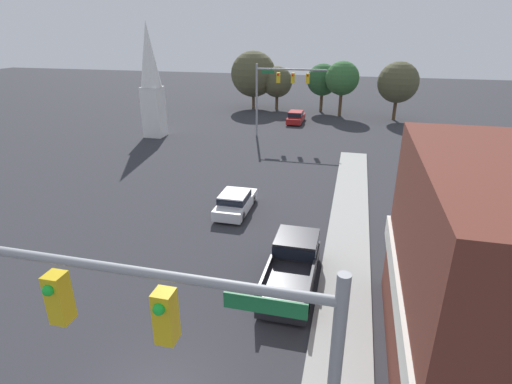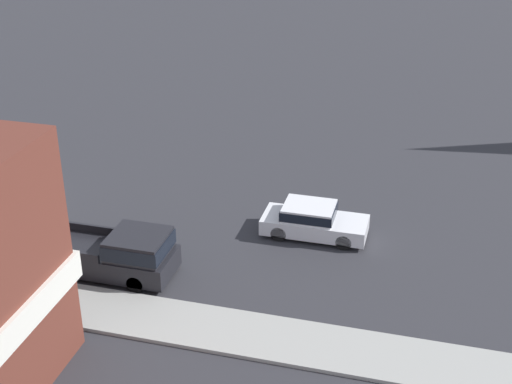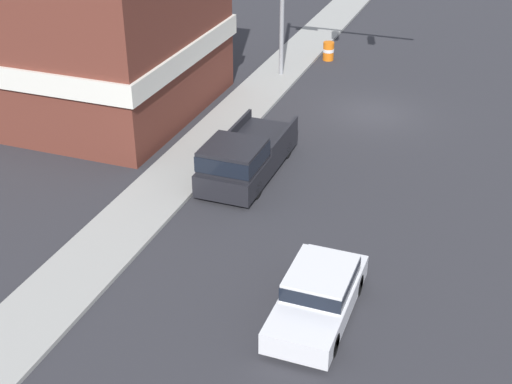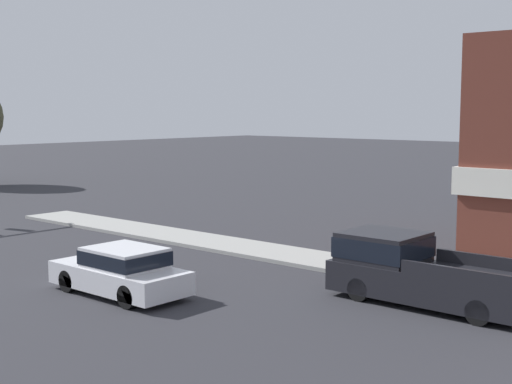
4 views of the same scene
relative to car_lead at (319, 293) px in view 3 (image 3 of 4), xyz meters
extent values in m
plane|color=#2D2D33|center=(1.67, -14.71, -0.74)|extent=(200.00, 200.00, 0.00)
cube|color=#9E9E99|center=(7.37, -14.71, -0.67)|extent=(2.40, 60.00, 0.14)
cylinder|color=gray|center=(7.16, -17.82, 3.21)|extent=(0.22, 0.22, 7.90)
cylinder|color=black|center=(-0.82, 1.47, -0.41)|extent=(0.22, 0.66, 0.66)
cylinder|color=black|center=(0.82, 1.47, -0.41)|extent=(0.22, 0.66, 0.66)
cylinder|color=black|center=(-0.82, -1.27, -0.41)|extent=(0.22, 0.66, 0.66)
cylinder|color=black|center=(0.82, -1.27, -0.41)|extent=(0.22, 0.66, 0.66)
cube|color=silver|center=(0.00, 0.10, -0.23)|extent=(1.85, 4.42, 0.66)
cube|color=silver|center=(0.00, -0.16, 0.39)|extent=(1.71, 2.12, 0.58)
cube|color=black|center=(0.00, -0.16, 0.39)|extent=(1.73, 2.21, 0.40)
cylinder|color=black|center=(3.94, -5.56, -0.41)|extent=(0.22, 0.66, 0.66)
cylinder|color=black|center=(5.86, -5.56, -0.41)|extent=(0.22, 0.66, 0.66)
cylinder|color=black|center=(3.94, -9.06, -0.41)|extent=(0.22, 0.66, 0.66)
cylinder|color=black|center=(5.86, -9.06, -0.41)|extent=(0.22, 0.66, 0.66)
cube|color=black|center=(4.90, -7.31, -0.13)|extent=(2.14, 5.65, 0.85)
cube|color=black|center=(4.90, -5.76, 0.70)|extent=(2.03, 2.15, 0.82)
cube|color=black|center=(4.90, -5.76, 0.70)|extent=(2.05, 2.23, 0.58)
cube|color=black|center=(3.89, -8.53, 0.47)|extent=(0.12, 3.20, 0.35)
cube|color=black|center=(5.91, -8.53, 0.47)|extent=(0.12, 3.20, 0.35)
cylinder|color=orange|center=(5.57, -21.19, -0.24)|extent=(0.59, 0.59, 1.00)
cylinder|color=white|center=(5.57, -21.19, -0.19)|extent=(0.61, 0.61, 0.18)
cube|color=brown|center=(14.70, -11.00, 3.14)|extent=(11.26, 9.97, 7.77)
cube|color=silver|center=(14.70, -11.00, 2.31)|extent=(11.56, 10.27, 0.90)
camera|label=1|loc=(7.08, -22.97, 10.52)|focal=28.00mm
camera|label=2|loc=(26.15, 4.55, 14.45)|focal=50.00mm
camera|label=3|loc=(-3.92, 15.44, 12.15)|focal=50.00mm
camera|label=4|loc=(-12.73, -16.14, 4.59)|focal=50.00mm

